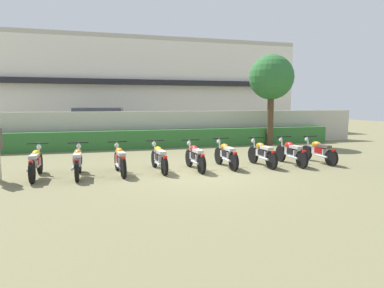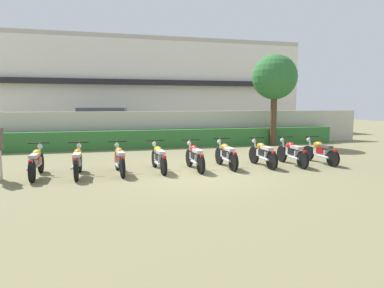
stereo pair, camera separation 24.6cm
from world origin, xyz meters
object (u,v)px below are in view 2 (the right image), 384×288
Objects in this scene: tree_near_inspector at (275,78)px; motorcycle_in_row_2 at (120,159)px; motorcycle_in_row_1 at (78,161)px; motorcycle_in_row_7 at (292,153)px; parked_car at (106,124)px; motorcycle_in_row_6 at (263,153)px; motorcycle_in_row_4 at (195,156)px; motorcycle_in_row_3 at (159,157)px; motorcycle_in_row_5 at (226,154)px; motorcycle_in_row_0 at (36,162)px; motorcycle_in_row_8 at (320,151)px.

tree_near_inspector reaches higher than motorcycle_in_row_2.
tree_near_inspector reaches higher than motorcycle_in_row_1.
motorcycle_in_row_1 is at bearing 90.19° from motorcycle_in_row_7.
parked_car is at bearing -2.80° from motorcycle_in_row_2.
motorcycle_in_row_4 is at bearing 87.24° from motorcycle_in_row_6.
parked_car is at bearing 24.18° from motorcycle_in_row_6.
motorcycle_in_row_6 is at bearing -92.32° from motorcycle_in_row_4.
tree_near_inspector reaches higher than motorcycle_in_row_4.
tree_near_inspector is 2.41× the size of motorcycle_in_row_3.
motorcycle_in_row_6 is at bearing -89.60° from motorcycle_in_row_1.
tree_near_inspector is 7.33m from motorcycle_in_row_5.
parked_car is at bearing -4.39° from motorcycle_in_row_1.
motorcycle_in_row_7 is (1.09, -0.04, -0.00)m from motorcycle_in_row_6.
motorcycle_in_row_2 is 3.47m from motorcycle_in_row_5.
motorcycle_in_row_5 is at bearing 81.81° from motorcycle_in_row_6.
tree_near_inspector reaches higher than motorcycle_in_row_3.
parked_car is 2.42× the size of motorcycle_in_row_0.
motorcycle_in_row_1 is 0.99× the size of motorcycle_in_row_8.
motorcycle_in_row_4 is (-5.50, -5.21, -2.97)m from tree_near_inspector.
tree_near_inspector reaches higher than parked_car.
motorcycle_in_row_6 is (7.09, -0.05, -0.00)m from motorcycle_in_row_0.
motorcycle_in_row_4 is at bearing -136.53° from tree_near_inspector.
motorcycle_in_row_2 is 0.98× the size of motorcycle_in_row_5.
motorcycle_in_row_7 is at bearing -90.04° from motorcycle_in_row_1.
motorcycle_in_row_6 is 0.93× the size of motorcycle_in_row_7.
motorcycle_in_row_2 is 0.97× the size of motorcycle_in_row_8.
parked_car reaches higher than motorcycle_in_row_8.
motorcycle_in_row_8 is (5.77, -0.09, -0.00)m from motorcycle_in_row_3.
motorcycle_in_row_0 is 7.09m from motorcycle_in_row_6.
parked_car is 10.08m from motorcycle_in_row_0.
motorcycle_in_row_7 reaches higher than motorcycle_in_row_8.
motorcycle_in_row_7 is at bearing -95.72° from motorcycle_in_row_5.
motorcycle_in_row_5 is at bearing -86.12° from motorcycle_in_row_4.
motorcycle_in_row_6 is (1.27, -0.10, 0.00)m from motorcycle_in_row_5.
motorcycle_in_row_0 reaches higher than motorcycle_in_row_5.
motorcycle_in_row_6 is (3.53, -0.11, 0.01)m from motorcycle_in_row_3.
motorcycle_in_row_6 is (5.94, 0.08, -0.01)m from motorcycle_in_row_1.
motorcycle_in_row_2 and motorcycle_in_row_6 have the same top height.
tree_near_inspector is at bearing -34.61° from motorcycle_in_row_6.
parked_car reaches higher than motorcycle_in_row_6.
parked_car is 2.50× the size of motorcycle_in_row_8.
motorcycle_in_row_7 is (3.47, -0.00, 0.00)m from motorcycle_in_row_4.
motorcycle_in_row_8 is at bearing -87.28° from motorcycle_in_row_7.
parked_car reaches higher than motorcycle_in_row_2.
motorcycle_in_row_3 is at bearing -142.66° from tree_near_inspector.
motorcycle_in_row_4 is 0.93× the size of motorcycle_in_row_7.
motorcycle_in_row_1 is at bearing -86.26° from parked_car.
tree_near_inspector is at bearing -64.46° from motorcycle_in_row_0.
motorcycle_in_row_6 is 2.25m from motorcycle_in_row_8.
motorcycle_in_row_1 is 1.03× the size of motorcycle_in_row_2.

